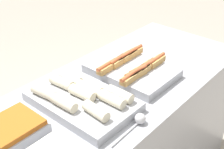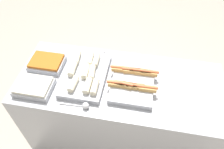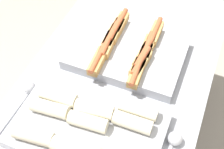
{
  "view_description": "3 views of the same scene",
  "coord_description": "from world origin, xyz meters",
  "px_view_note": "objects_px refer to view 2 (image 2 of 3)",
  "views": [
    {
      "loc": [
        -1.16,
        -0.95,
        1.88
      ],
      "look_at": [
        -0.07,
        0.0,
        1.01
      ],
      "focal_mm": 50.0,
      "sensor_mm": 36.0,
      "label": 1
    },
    {
      "loc": [
        0.15,
        -1.18,
        2.35
      ],
      "look_at": [
        -0.07,
        0.0,
        1.01
      ],
      "focal_mm": 35.0,
      "sensor_mm": 36.0,
      "label": 2
    },
    {
      "loc": [
        -0.78,
        -0.29,
        1.96
      ],
      "look_at": [
        -0.07,
        0.0,
        1.01
      ],
      "focal_mm": 50.0,
      "sensor_mm": 36.0,
      "label": 3
    }
  ],
  "objects_px": {
    "tray_hotdogs": "(133,81)",
    "tray_side_back": "(47,63)",
    "serving_spoon_far": "(101,53)",
    "serving_spoon_near": "(84,106)",
    "tray_wraps": "(86,74)",
    "tray_side_front": "(34,87)"
  },
  "relations": [
    {
      "from": "tray_hotdogs",
      "to": "tray_side_back",
      "type": "xyz_separation_m",
      "value": [
        -0.79,
        0.07,
        -0.0
      ]
    },
    {
      "from": "tray_hotdogs",
      "to": "serving_spoon_far",
      "type": "xyz_separation_m",
      "value": [
        -0.34,
        0.3,
        -0.01
      ]
    },
    {
      "from": "tray_hotdogs",
      "to": "serving_spoon_near",
      "type": "xyz_separation_m",
      "value": [
        -0.34,
        -0.3,
        -0.01
      ]
    },
    {
      "from": "tray_hotdogs",
      "to": "tray_wraps",
      "type": "xyz_separation_m",
      "value": [
        -0.41,
        0.0,
        0.0
      ]
    },
    {
      "from": "serving_spoon_far",
      "to": "tray_side_back",
      "type": "bearing_deg",
      "value": -152.72
    },
    {
      "from": "tray_side_back",
      "to": "serving_spoon_near",
      "type": "height_order",
      "value": "tray_side_back"
    },
    {
      "from": "tray_hotdogs",
      "to": "serving_spoon_far",
      "type": "distance_m",
      "value": 0.45
    },
    {
      "from": "tray_hotdogs",
      "to": "serving_spoon_far",
      "type": "relative_size",
      "value": 2.0
    },
    {
      "from": "tray_side_back",
      "to": "serving_spoon_near",
      "type": "distance_m",
      "value": 0.58
    },
    {
      "from": "tray_hotdogs",
      "to": "tray_wraps",
      "type": "bearing_deg",
      "value": 179.96
    },
    {
      "from": "tray_hotdogs",
      "to": "serving_spoon_far",
      "type": "height_order",
      "value": "tray_hotdogs"
    },
    {
      "from": "tray_wraps",
      "to": "serving_spoon_far",
      "type": "relative_size",
      "value": 2.19
    },
    {
      "from": "tray_side_front",
      "to": "tray_side_back",
      "type": "distance_m",
      "value": 0.28
    },
    {
      "from": "tray_wraps",
      "to": "tray_side_back",
      "type": "relative_size",
      "value": 1.82
    },
    {
      "from": "tray_side_front",
      "to": "tray_side_back",
      "type": "relative_size",
      "value": 1.0
    },
    {
      "from": "tray_hotdogs",
      "to": "serving_spoon_near",
      "type": "bearing_deg",
      "value": -138.16
    },
    {
      "from": "serving_spoon_near",
      "to": "tray_side_back",
      "type": "bearing_deg",
      "value": 140.03
    },
    {
      "from": "serving_spoon_near",
      "to": "serving_spoon_far",
      "type": "height_order",
      "value": "same"
    },
    {
      "from": "tray_hotdogs",
      "to": "tray_side_front",
      "type": "xyz_separation_m",
      "value": [
        -0.79,
        -0.21,
        -0.0
      ]
    },
    {
      "from": "tray_wraps",
      "to": "serving_spoon_near",
      "type": "relative_size",
      "value": 2.24
    },
    {
      "from": "tray_hotdogs",
      "to": "tray_side_front",
      "type": "relative_size",
      "value": 1.65
    },
    {
      "from": "tray_side_front",
      "to": "serving_spoon_far",
      "type": "height_order",
      "value": "tray_side_front"
    }
  ]
}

